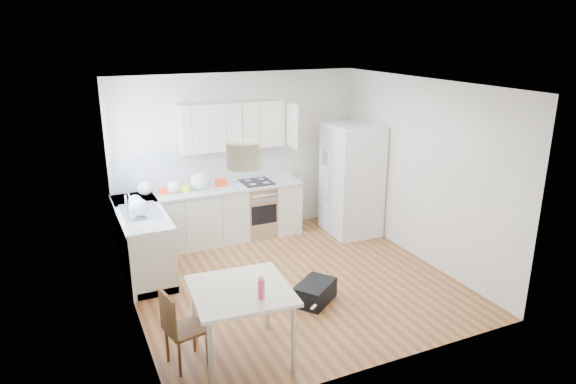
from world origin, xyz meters
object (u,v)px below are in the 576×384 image
object	(u,v)px
refrigerator	(352,179)
gym_bag	(315,292)
dining_table	(241,296)
dining_chair	(186,327)

from	to	relation	value
refrigerator	gym_bag	xyz separation A→B (m)	(-1.69, -1.91, -0.80)
gym_bag	refrigerator	bearing A→B (deg)	12.32
dining_table	gym_bag	xyz separation A→B (m)	(1.23, 0.69, -0.57)
refrigerator	dining_chair	size ratio (longest dim) A/B	2.16
dining_table	dining_chair	xyz separation A→B (m)	(-0.57, 0.10, -0.27)
refrigerator	gym_bag	distance (m)	2.67
dining_table	gym_bag	bearing A→B (deg)	33.83
refrigerator	dining_chair	distance (m)	4.32
refrigerator	dining_table	world-z (taller)	refrigerator
dining_chair	gym_bag	distance (m)	1.92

